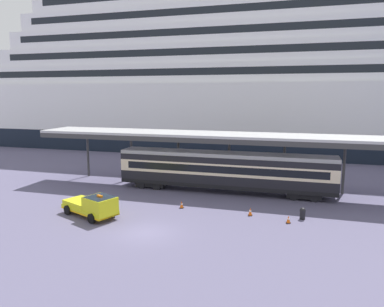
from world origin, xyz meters
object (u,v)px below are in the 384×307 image
(traffic_cone_near, at_px, (182,205))
(traffic_cone_far, at_px, (250,212))
(service_truck, at_px, (93,205))
(traffic_cone_mid, at_px, (288,219))
(quay_bollard, at_px, (303,213))
(cruise_ship, at_px, (321,64))
(train_carriage, at_px, (224,170))

(traffic_cone_near, xyz_separation_m, traffic_cone_far, (6.08, -0.32, 0.02))
(service_truck, bearing_deg, traffic_cone_mid, 11.06)
(quay_bollard, bearing_deg, service_truck, -165.48)
(cruise_ship, xyz_separation_m, service_truck, (-19.25, -41.72, -14.00))
(traffic_cone_mid, bearing_deg, traffic_cone_far, 162.78)
(quay_bollard, bearing_deg, cruise_ship, 85.68)
(cruise_ship, relative_size, traffic_cone_near, 207.12)
(train_carriage, distance_m, quay_bollard, 10.06)
(train_carriage, xyz_separation_m, traffic_cone_near, (-2.57, -6.25, -1.99))
(cruise_ship, distance_m, quay_bollard, 40.26)
(cruise_ship, distance_m, traffic_cone_far, 41.10)
(traffic_cone_mid, relative_size, traffic_cone_far, 0.90)
(service_truck, bearing_deg, traffic_cone_near, 34.59)
(traffic_cone_mid, bearing_deg, traffic_cone_near, 172.11)
(cruise_ship, height_order, traffic_cone_near, cruise_ship)
(traffic_cone_near, height_order, quay_bollard, quay_bollard)
(cruise_ship, relative_size, service_truck, 23.52)
(service_truck, height_order, quay_bollard, service_truck)
(train_carriage, height_order, traffic_cone_near, train_carriage)
(cruise_ship, distance_m, train_carriage, 35.27)
(service_truck, distance_m, quay_bollard, 16.97)
(cruise_ship, bearing_deg, traffic_cone_near, -109.22)
(traffic_cone_near, bearing_deg, service_truck, -145.41)
(service_truck, relative_size, traffic_cone_far, 8.23)
(traffic_cone_near, height_order, traffic_cone_mid, traffic_cone_near)
(traffic_cone_near, relative_size, traffic_cone_far, 0.93)
(service_truck, bearing_deg, train_carriage, 50.21)
(train_carriage, height_order, quay_bollard, train_carriage)
(service_truck, relative_size, traffic_cone_near, 8.81)
(cruise_ship, relative_size, traffic_cone_far, 193.59)
(cruise_ship, height_order, traffic_cone_mid, cruise_ship)
(service_truck, height_order, traffic_cone_near, service_truck)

